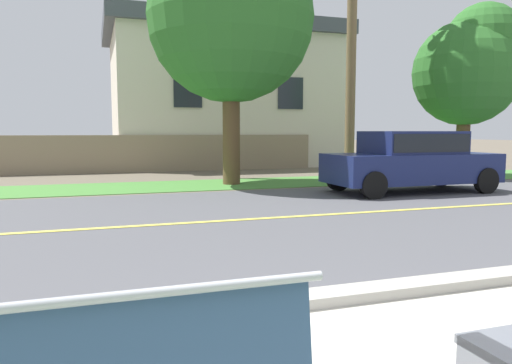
% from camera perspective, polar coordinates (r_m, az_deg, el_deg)
% --- Properties ---
extents(ground_plane, '(140.00, 140.00, 0.00)m').
position_cam_1_polar(ground_plane, '(9.62, -10.48, -3.28)').
color(ground_plane, '#665B4C').
extents(curb_edge, '(44.00, 0.30, 0.11)m').
position_cam_1_polar(curb_edge, '(4.24, 0.56, -14.38)').
color(curb_edge, '#ADA89E').
rests_on(curb_edge, ground_plane).
extents(street_asphalt, '(52.00, 8.00, 0.01)m').
position_cam_1_polar(street_asphalt, '(8.16, -9.01, -4.88)').
color(street_asphalt, '#515156').
rests_on(street_asphalt, ground_plane).
extents(road_centre_line, '(48.00, 0.14, 0.01)m').
position_cam_1_polar(road_centre_line, '(8.16, -9.01, -4.85)').
color(road_centre_line, '#E0CC4C').
rests_on(road_centre_line, ground_plane).
extents(far_verge_grass, '(48.00, 2.80, 0.02)m').
position_cam_1_polar(far_verge_grass, '(13.67, -12.89, -0.57)').
color(far_verge_grass, '#478438').
rests_on(far_verge_grass, ground_plane).
extents(car_navy_near, '(4.30, 1.86, 1.54)m').
position_cam_1_polar(car_navy_near, '(12.81, 17.85, 2.66)').
color(car_navy_near, navy).
rests_on(car_navy_near, ground_plane).
extents(shade_tree_far_left, '(4.68, 4.68, 7.73)m').
position_cam_1_polar(shade_tree_far_left, '(14.35, -2.30, 20.06)').
color(shade_tree_far_left, brown).
rests_on(shade_tree_far_left, ground_plane).
extents(shade_tree_left, '(3.47, 3.47, 5.72)m').
position_cam_1_polar(shade_tree_left, '(17.95, 23.95, 12.45)').
color(shade_tree_left, brown).
rests_on(shade_tree_left, ground_plane).
extents(garden_wall, '(13.00, 0.36, 1.40)m').
position_cam_1_polar(garden_wall, '(18.87, -12.33, 3.31)').
color(garden_wall, gray).
rests_on(garden_wall, ground_plane).
extents(house_across_street, '(10.26, 6.91, 6.25)m').
position_cam_1_polar(house_across_street, '(22.70, -4.16, 10.09)').
color(house_across_street, beige).
rests_on(house_across_street, ground_plane).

